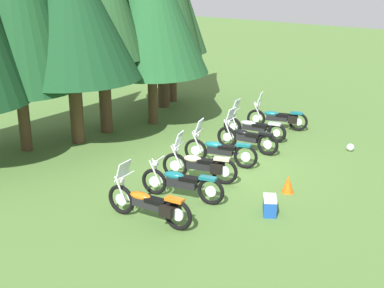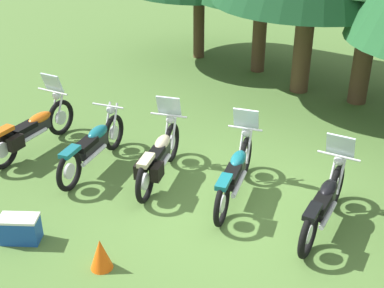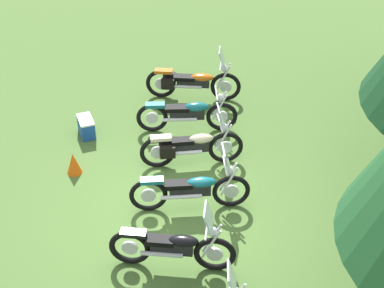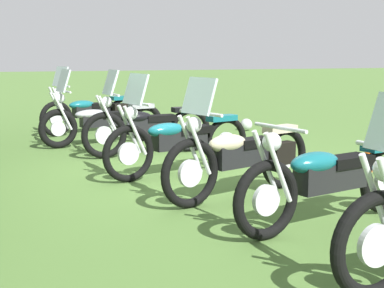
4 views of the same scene
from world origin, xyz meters
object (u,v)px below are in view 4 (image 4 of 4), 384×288
at_px(motorcycle_2, 242,155).
at_px(motorcycle_5, 102,120).
at_px(motorcycle_3, 178,139).
at_px(motorcycle_4, 146,126).
at_px(traffic_cone, 370,153).
at_px(dropped_helmet, 246,125).
at_px(motorcycle_1, 329,178).
at_px(motorcycle_6, 93,110).

relative_size(motorcycle_2, motorcycle_5, 0.91).
relative_size(motorcycle_3, motorcycle_4, 1.02).
xyz_separation_m(traffic_cone, dropped_helmet, (4.26, 0.12, -0.11)).
bearing_deg(dropped_helmet, motorcycle_5, 106.76).
distance_m(motorcycle_2, dropped_helmet, 5.60).
distance_m(motorcycle_3, dropped_helmet, 4.57).
distance_m(motorcycle_3, motorcycle_4, 1.58).
bearing_deg(motorcycle_3, traffic_cone, 150.92).
distance_m(motorcycle_1, motorcycle_2, 1.32).
bearing_deg(motorcycle_3, motorcycle_4, -105.73).
relative_size(motorcycle_3, motorcycle_6, 1.05).
height_order(motorcycle_2, motorcycle_3, motorcycle_2).
relative_size(motorcycle_4, traffic_cone, 4.56).
bearing_deg(traffic_cone, motorcycle_4, 53.01).
height_order(motorcycle_4, dropped_helmet, motorcycle_4).
bearing_deg(traffic_cone, motorcycle_2, 110.91).
xyz_separation_m(motorcycle_3, dropped_helmet, (3.77, -2.55, -0.36)).
bearing_deg(motorcycle_6, motorcycle_4, 77.60).
distance_m(motorcycle_6, traffic_cone, 5.86).
xyz_separation_m(motorcycle_2, motorcycle_6, (5.76, 0.94, -0.03)).
relative_size(motorcycle_3, dropped_helmet, 8.93).
bearing_deg(motorcycle_3, motorcycle_6, -101.18).
bearing_deg(motorcycle_1, motorcycle_5, -92.10).
bearing_deg(motorcycle_3, dropped_helmet, -142.69).
height_order(motorcycle_4, traffic_cone, motorcycle_4).
bearing_deg(motorcycle_1, motorcycle_2, -89.14).
bearing_deg(traffic_cone, motorcycle_3, 79.48).
xyz_separation_m(motorcycle_4, motorcycle_6, (2.81, 0.49, -0.01)).
height_order(motorcycle_5, traffic_cone, motorcycle_5).
height_order(motorcycle_4, motorcycle_5, motorcycle_4).
xyz_separation_m(motorcycle_1, motorcycle_5, (5.45, 1.37, -0.02)).
xyz_separation_m(motorcycle_1, motorcycle_6, (7.02, 1.32, -0.01)).
bearing_deg(motorcycle_5, motorcycle_2, 90.91).
xyz_separation_m(motorcycle_5, motorcycle_6, (1.57, -0.04, 0.02)).
relative_size(motorcycle_3, traffic_cone, 4.67).
xyz_separation_m(motorcycle_2, motorcycle_3, (1.37, 0.37, -0.00)).
relative_size(motorcycle_5, motorcycle_6, 1.08).
distance_m(motorcycle_5, dropped_helmet, 3.32).
bearing_deg(motorcycle_3, motorcycle_5, -96.29).
bearing_deg(motorcycle_1, dropped_helmet, -121.89).
bearing_deg(motorcycle_4, motorcycle_6, -88.20).
relative_size(motorcycle_6, dropped_helmet, 8.49).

